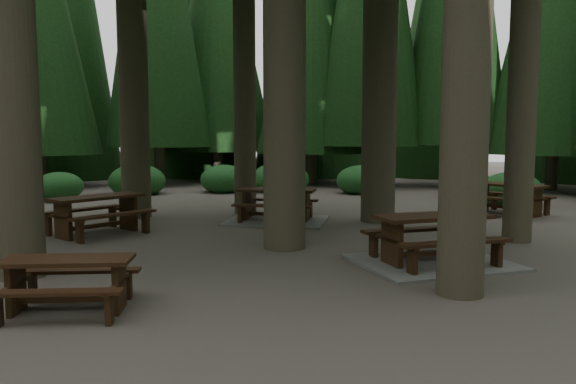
% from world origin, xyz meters
% --- Properties ---
extents(ground, '(80.00, 80.00, 0.00)m').
position_xyz_m(ground, '(0.00, 0.00, 0.00)').
color(ground, '#544C44').
rests_on(ground, ground).
extents(picnic_table_a, '(3.33, 3.18, 0.88)m').
position_xyz_m(picnic_table_a, '(3.68, -0.63, 0.31)').
color(picnic_table_a, gray).
rests_on(picnic_table_a, ground).
extents(picnic_table_b, '(2.42, 2.59, 0.89)m').
position_xyz_m(picnic_table_b, '(-3.73, 0.75, 0.59)').
color(picnic_table_b, black).
rests_on(picnic_table_b, ground).
extents(picnic_table_c, '(2.65, 2.22, 0.87)m').
position_xyz_m(picnic_table_c, '(-0.19, 3.51, 0.31)').
color(picnic_table_c, gray).
rests_on(picnic_table_c, ground).
extents(picnic_table_d, '(2.62, 2.55, 0.89)m').
position_xyz_m(picnic_table_d, '(5.96, 6.31, 0.59)').
color(picnic_table_d, black).
rests_on(picnic_table_d, ground).
extents(picnic_table_e, '(1.93, 1.72, 0.70)m').
position_xyz_m(picnic_table_e, '(-0.97, -4.44, 0.47)').
color(picnic_table_e, black).
rests_on(picnic_table_e, ground).
extents(shrub_ring, '(23.86, 24.64, 1.49)m').
position_xyz_m(shrub_ring, '(0.70, 0.75, 0.40)').
color(shrub_ring, '#1D5525').
rests_on(shrub_ring, ground).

